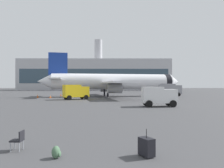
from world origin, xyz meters
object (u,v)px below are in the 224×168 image
object	(u,v)px
cargo_van	(159,96)
safety_cone_outer	(38,96)
fuel_truck	(169,89)
safety_cone_near	(65,96)
gate_chair	(19,139)
service_truck	(76,91)
rolling_suitcase	(146,147)
safety_cone_far	(50,96)
traveller_backpack	(56,152)
airplane_at_gate	(113,82)
safety_cone_mid	(61,95)

from	to	relation	value
cargo_van	safety_cone_outer	bearing A→B (deg)	138.28
fuel_truck	safety_cone_near	distance (m)	26.44
fuel_truck	gate_chair	size ratio (longest dim) A/B	7.13
service_truck	rolling_suitcase	xyz separation A→B (m)	(8.22, -33.92, -1.22)
service_truck	safety_cone_far	bearing A→B (deg)	138.50
service_truck	safety_cone_near	size ratio (longest dim) A/B	6.33
safety_cone_outer	fuel_truck	bearing A→B (deg)	12.23
safety_cone_near	traveller_backpack	distance (m)	38.32
service_truck	safety_cone_far	distance (m)	8.85
cargo_van	safety_cone_near	size ratio (longest dim) A/B	5.32
airplane_at_gate	gate_chair	world-z (taller)	airplane_at_gate
safety_cone_mid	safety_cone_far	xyz separation A→B (m)	(-0.22, -9.34, 0.00)
safety_cone_near	gate_chair	size ratio (longest dim) A/B	0.97
service_truck	safety_cone_mid	distance (m)	16.47
safety_cone_near	safety_cone_outer	distance (m)	7.26
gate_chair	cargo_van	bearing A→B (deg)	61.51
cargo_van	safety_cone_far	xyz separation A→B (m)	(-19.73, 19.79, -1.15)
fuel_truck	safety_cone_mid	bearing A→B (deg)	175.72
airplane_at_gate	safety_cone_near	bearing A→B (deg)	-143.07
airplane_at_gate	cargo_van	size ratio (longest dim) A/B	8.03
airplane_at_gate	safety_cone_mid	xyz separation A→B (m)	(-13.83, 3.93, -3.36)
safety_cone_mid	gate_chair	size ratio (longest dim) A/B	0.70
service_truck	airplane_at_gate	bearing A→B (deg)	56.24
traveller_backpack	service_truck	bearing A→B (deg)	97.82
safety_cone_mid	safety_cone_far	distance (m)	9.34
fuel_truck	cargo_van	distance (m)	28.37
rolling_suitcase	fuel_truck	bearing A→B (deg)	73.83
safety_cone_near	cargo_van	bearing A→B (deg)	-47.60
safety_cone_near	rolling_suitcase	bearing A→B (deg)	-73.61
cargo_van	safety_cone_far	world-z (taller)	cargo_van
cargo_van	safety_cone_far	bearing A→B (deg)	134.93
cargo_van	safety_cone_outer	xyz separation A→B (m)	(-22.68, 20.22, -1.05)
airplane_at_gate	fuel_truck	size ratio (longest dim) A/B	5.81
airplane_at_gate	safety_cone_mid	distance (m)	14.77
airplane_at_gate	safety_cone_near	distance (m)	13.26
fuel_truck	safety_cone_outer	size ratio (longest dim) A/B	7.62
service_truck	gate_chair	bearing A→B (deg)	-85.16
gate_chair	safety_cone_mid	bearing A→B (deg)	100.73
airplane_at_gate	traveller_backpack	distance (m)	45.53
safety_cone_near	safety_cone_outer	bearing A→B (deg)	157.76
traveller_backpack	cargo_van	bearing A→B (deg)	67.11
cargo_van	safety_cone_near	world-z (taller)	cargo_van
safety_cone_outer	rolling_suitcase	xyz separation A→B (m)	(17.72, -40.16, -0.01)
traveller_backpack	gate_chair	world-z (taller)	gate_chair
gate_chair	safety_cone_outer	bearing A→B (deg)	107.37
safety_cone_outer	rolling_suitcase	bearing A→B (deg)	-66.19
fuel_truck	service_truck	bearing A→B (deg)	-149.17
fuel_truck	safety_cone_far	world-z (taller)	fuel_truck
airplane_at_gate	rolling_suitcase	world-z (taller)	airplane_at_gate
service_truck	safety_cone_far	world-z (taller)	service_truck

